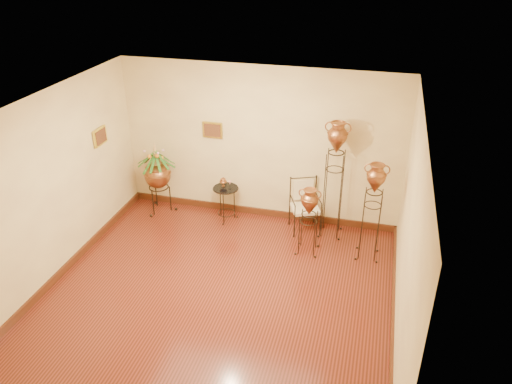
% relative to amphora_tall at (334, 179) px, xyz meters
% --- Properties ---
extents(ground, '(5.00, 5.00, 0.00)m').
position_rel_amphora_tall_xyz_m(ground, '(-1.37, -2.15, -1.06)').
color(ground, maroon).
rests_on(ground, ground).
extents(room_shell, '(5.02, 5.02, 2.81)m').
position_rel_amphora_tall_xyz_m(room_shell, '(-1.37, -2.14, 0.67)').
color(room_shell, beige).
rests_on(room_shell, ground).
extents(amphora_tall, '(0.48, 0.48, 2.08)m').
position_rel_amphora_tall_xyz_m(amphora_tall, '(0.00, 0.00, 0.00)').
color(amphora_tall, black).
rests_on(amphora_tall, ground).
extents(amphora_mid, '(0.39, 0.39, 1.66)m').
position_rel_amphora_tall_xyz_m(amphora_mid, '(0.67, -0.52, -0.22)').
color(amphora_mid, black).
rests_on(amphora_mid, ground).
extents(amphora_short, '(0.43, 0.43, 1.17)m').
position_rel_amphora_tall_xyz_m(amphora_short, '(-0.30, -0.64, -0.48)').
color(amphora_short, black).
rests_on(amphora_short, ground).
extents(planter_urn, '(0.97, 0.97, 1.43)m').
position_rel_amphora_tall_xyz_m(planter_urn, '(-3.21, 0.00, -0.27)').
color(planter_urn, black).
rests_on(planter_urn, ground).
extents(armchair, '(0.68, 0.66, 0.94)m').
position_rel_amphora_tall_xyz_m(armchair, '(-0.46, 0.00, -0.59)').
color(armchair, black).
rests_on(armchair, ground).
extents(side_table, '(0.48, 0.48, 0.82)m').
position_rel_amphora_tall_xyz_m(side_table, '(-1.90, 0.00, -0.72)').
color(side_table, black).
rests_on(side_table, ground).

